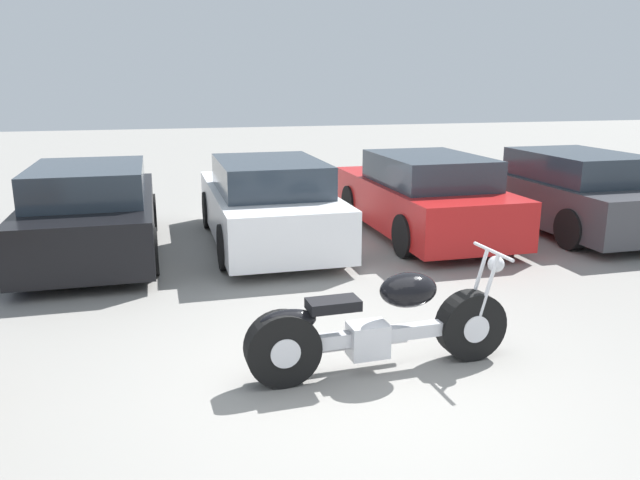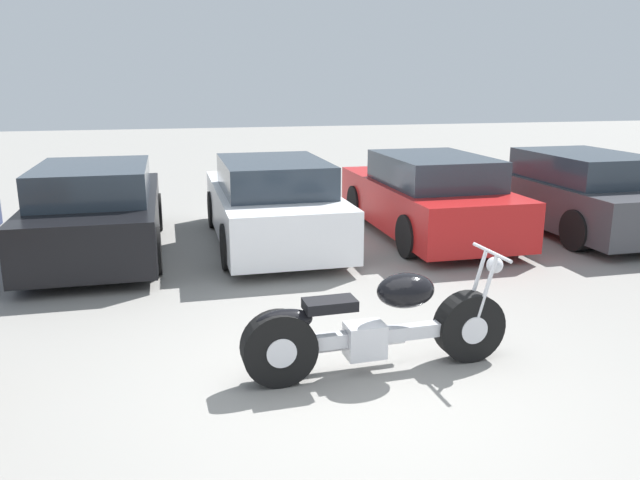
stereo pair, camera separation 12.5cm
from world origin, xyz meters
name	(u,v)px [view 1 (the left image)]	position (x,y,z in m)	size (l,w,h in m)	color
ground_plane	(363,388)	(0.00, 0.00, 0.00)	(60.00, 60.00, 0.00)	gray
motorcycle	(379,326)	(0.24, 0.28, 0.42)	(2.41, 0.62, 1.02)	black
parked_car_black	(92,212)	(-2.49, 4.90, 0.63)	(1.79, 4.16, 1.33)	black
parked_car_white	(268,204)	(0.09, 4.89, 0.63)	(1.79, 4.16, 1.33)	white
parked_car_red	(423,197)	(2.66, 4.86, 0.63)	(1.79, 4.16, 1.33)	red
parked_car_dark_grey	(568,192)	(5.24, 4.61, 0.63)	(1.79, 4.16, 1.33)	#3D3D42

